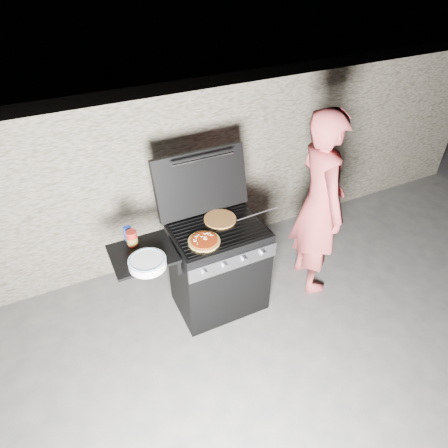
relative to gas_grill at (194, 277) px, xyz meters
name	(u,v)px	position (x,y,z in m)	size (l,w,h in m)	color
ground	(219,302)	(0.25, 0.00, -0.46)	(50.00, 50.00, 0.00)	#464646
stone_wall	(176,174)	(0.25, 1.05, 0.44)	(8.00, 0.35, 1.80)	gray
gas_grill	(194,277)	(0.00, 0.00, 0.00)	(1.34, 0.79, 0.91)	black
pizza_topped	(204,241)	(0.07, -0.10, 0.47)	(0.26, 0.26, 0.03)	tan
pizza_plain	(220,219)	(0.32, 0.12, 0.46)	(0.28, 0.28, 0.02)	#CB8643
sauce_jar	(132,238)	(-0.46, 0.13, 0.51)	(0.09, 0.09, 0.13)	maroon
blue_carton	(128,233)	(-0.47, 0.21, 0.51)	(0.06, 0.03, 0.13)	#1031A8
plate_stack	(147,263)	(-0.43, -0.17, 0.48)	(0.29, 0.29, 0.07)	white
person	(319,205)	(1.23, -0.09, 0.47)	(0.68, 0.44, 1.85)	#BA4647
tongs	(258,214)	(0.63, 0.00, 0.50)	(0.01, 0.01, 0.40)	black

